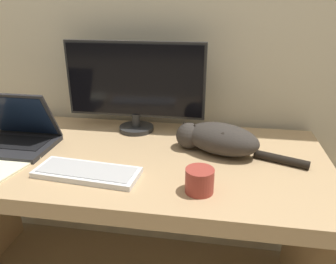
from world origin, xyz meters
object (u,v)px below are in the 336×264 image
at_px(external_keyboard, 87,172).
at_px(cat, 218,138).
at_px(laptop, 17,136).
at_px(monitor, 135,85).
at_px(coffee_mug, 200,181).

relative_size(external_keyboard, cat, 0.74).
bearing_deg(laptop, cat, 5.83).
xyz_separation_m(monitor, external_keyboard, (-0.07, -0.45, -0.21)).
height_order(laptop, external_keyboard, laptop).
relative_size(cat, coffee_mug, 5.54).
relative_size(external_keyboard, coffee_mug, 4.10).
bearing_deg(cat, coffee_mug, -78.47).
height_order(monitor, external_keyboard, monitor).
height_order(monitor, coffee_mug, monitor).
xyz_separation_m(laptop, external_keyboard, (0.38, -0.18, -0.04)).
bearing_deg(cat, monitor, 175.66).
bearing_deg(monitor, laptop, -149.64).
xyz_separation_m(external_keyboard, cat, (0.45, 0.26, 0.05)).
bearing_deg(external_keyboard, cat, 35.12).
distance_m(monitor, coffee_mug, 0.62).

